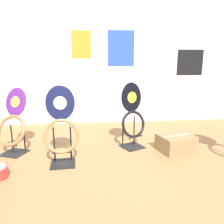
% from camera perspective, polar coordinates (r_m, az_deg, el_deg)
% --- Properties ---
extents(ground_plane, '(14.00, 14.00, 0.00)m').
position_cam_1_polar(ground_plane, '(2.18, 6.80, -19.40)').
color(ground_plane, '#A37547').
extents(wall_back, '(8.00, 0.07, 2.60)m').
position_cam_1_polar(wall_back, '(4.23, -0.29, 14.66)').
color(wall_back, silver).
rests_on(wall_back, ground_plane).
extents(toilet_seat_display_jazz_black, '(0.40, 0.37, 0.90)m').
position_cam_1_polar(toilet_seat_display_jazz_black, '(3.00, 5.38, -1.34)').
color(toilet_seat_display_jazz_black, black).
rests_on(toilet_seat_display_jazz_black, ground_plane).
extents(toilet_seat_display_navy_moon, '(0.40, 0.29, 0.92)m').
position_cam_1_polar(toilet_seat_display_navy_moon, '(2.54, -13.11, -4.35)').
color(toilet_seat_display_navy_moon, black).
rests_on(toilet_seat_display_navy_moon, ground_plane).
extents(toilet_seat_display_purple_note, '(0.47, 0.43, 0.85)m').
position_cam_1_polar(toilet_seat_display_purple_note, '(3.07, -24.49, -3.01)').
color(toilet_seat_display_purple_note, black).
rests_on(toilet_seat_display_purple_note, ground_plane).
extents(storage_box, '(0.52, 0.45, 0.22)m').
position_cam_1_polar(storage_box, '(3.06, 16.36, -7.82)').
color(storage_box, '#93754C').
rests_on(storage_box, ground_plane).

